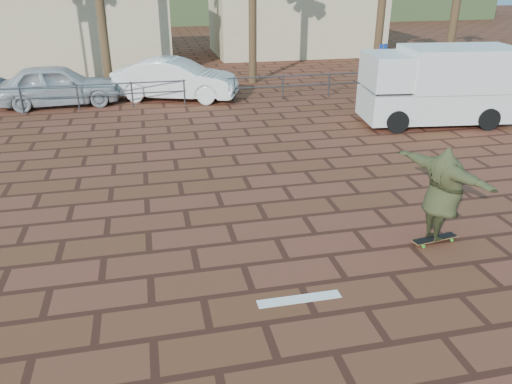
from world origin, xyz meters
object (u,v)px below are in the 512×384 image
Objects in this scene: car_silver at (57,85)px; campervan at (439,84)px; longboard at (435,239)px; car_white at (176,79)px; skateboarder at (442,194)px.

campervan is at bearing -116.29° from car_silver.
car_silver reaches higher than longboard.
longboard is 0.20× the size of campervan.
campervan is at bearing -102.86° from car_white.
longboard is 0.22× the size of car_silver.
car_white is at bearing -93.81° from car_silver.
longboard is at bearing -113.32° from campervan.
car_white is (-4.10, 12.99, 0.73)m from longboard.
campervan is (4.42, 7.58, 1.27)m from longboard.
campervan is 14.18m from car_silver.
skateboarder is 0.50× the size of car_silver.
car_silver is at bearing 109.60° from car_white.
campervan reaches higher than car_white.
campervan reaches higher than car_silver.
skateboarder is at bearing -142.89° from car_white.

